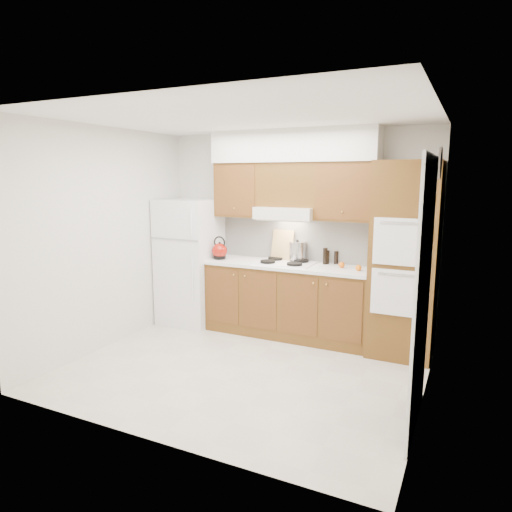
% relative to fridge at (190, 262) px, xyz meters
% --- Properties ---
extents(floor, '(3.60, 3.60, 0.00)m').
position_rel_fridge_xyz_m(floor, '(1.41, -1.14, -0.86)').
color(floor, beige).
rests_on(floor, ground).
extents(ceiling, '(3.60, 3.60, 0.00)m').
position_rel_fridge_xyz_m(ceiling, '(1.41, -1.14, 1.74)').
color(ceiling, white).
rests_on(ceiling, wall_back).
extents(wall_back, '(3.60, 0.02, 2.60)m').
position_rel_fridge_xyz_m(wall_back, '(1.41, 0.36, 0.44)').
color(wall_back, silver).
rests_on(wall_back, floor).
extents(wall_left, '(0.02, 3.00, 2.60)m').
position_rel_fridge_xyz_m(wall_left, '(-0.40, -1.14, 0.44)').
color(wall_left, silver).
rests_on(wall_left, floor).
extents(wall_right, '(0.02, 3.00, 2.60)m').
position_rel_fridge_xyz_m(wall_right, '(3.21, -1.14, 0.44)').
color(wall_right, silver).
rests_on(wall_right, floor).
extents(fridge, '(0.75, 0.72, 1.72)m').
position_rel_fridge_xyz_m(fridge, '(0.00, 0.00, 0.00)').
color(fridge, white).
rests_on(fridge, floor).
extents(base_cabinets, '(2.11, 0.60, 0.90)m').
position_rel_fridge_xyz_m(base_cabinets, '(1.43, 0.06, -0.41)').
color(base_cabinets, brown).
rests_on(base_cabinets, floor).
extents(countertop, '(2.13, 0.62, 0.04)m').
position_rel_fridge_xyz_m(countertop, '(1.43, 0.05, 0.06)').
color(countertop, white).
rests_on(countertop, base_cabinets).
extents(backsplash, '(2.11, 0.03, 0.56)m').
position_rel_fridge_xyz_m(backsplash, '(1.43, 0.34, 0.36)').
color(backsplash, white).
rests_on(backsplash, countertop).
extents(oven_cabinet, '(0.70, 0.65, 2.20)m').
position_rel_fridge_xyz_m(oven_cabinet, '(2.85, 0.03, 0.24)').
color(oven_cabinet, brown).
rests_on(oven_cabinet, floor).
extents(upper_cab_left, '(0.63, 0.33, 0.70)m').
position_rel_fridge_xyz_m(upper_cab_left, '(0.69, 0.19, 0.99)').
color(upper_cab_left, brown).
rests_on(upper_cab_left, wall_back).
extents(upper_cab_right, '(0.73, 0.33, 0.70)m').
position_rel_fridge_xyz_m(upper_cab_right, '(2.12, 0.19, 0.99)').
color(upper_cab_right, brown).
rests_on(upper_cab_right, wall_back).
extents(range_hood, '(0.75, 0.45, 0.15)m').
position_rel_fridge_xyz_m(range_hood, '(1.38, 0.13, 0.71)').
color(range_hood, silver).
rests_on(range_hood, wall_back).
extents(upper_cab_over_hood, '(0.75, 0.33, 0.55)m').
position_rel_fridge_xyz_m(upper_cab_over_hood, '(1.38, 0.19, 1.06)').
color(upper_cab_over_hood, brown).
rests_on(upper_cab_over_hood, range_hood).
extents(soffit, '(2.13, 0.36, 0.40)m').
position_rel_fridge_xyz_m(soffit, '(1.43, 0.18, 1.54)').
color(soffit, silver).
rests_on(soffit, wall_back).
extents(cooktop, '(0.74, 0.50, 0.01)m').
position_rel_fridge_xyz_m(cooktop, '(1.38, 0.07, 0.09)').
color(cooktop, white).
rests_on(cooktop, countertop).
extents(doorway, '(0.02, 0.90, 2.10)m').
position_rel_fridge_xyz_m(doorway, '(3.19, -1.49, 0.19)').
color(doorway, black).
rests_on(doorway, floor).
extents(wall_clock, '(0.02, 0.30, 0.30)m').
position_rel_fridge_xyz_m(wall_clock, '(3.19, -0.59, 1.29)').
color(wall_clock, '#3F3833').
rests_on(wall_clock, wall_right).
extents(kettle, '(0.25, 0.25, 0.20)m').
position_rel_fridge_xyz_m(kettle, '(0.49, -0.03, 0.19)').
color(kettle, maroon).
rests_on(kettle, countertop).
extents(cutting_board, '(0.30, 0.12, 0.39)m').
position_rel_fridge_xyz_m(cutting_board, '(1.27, 0.26, 0.28)').
color(cutting_board, tan).
rests_on(cutting_board, countertop).
extents(stock_pot, '(0.25, 0.25, 0.22)m').
position_rel_fridge_xyz_m(stock_pot, '(1.48, 0.25, 0.22)').
color(stock_pot, '#B5B5BA').
rests_on(stock_pot, cooktop).
extents(condiment_a, '(0.06, 0.06, 0.21)m').
position_rel_fridge_xyz_m(condiment_a, '(1.86, 0.23, 0.18)').
color(condiment_a, black).
rests_on(condiment_a, countertop).
extents(condiment_b, '(0.06, 0.06, 0.16)m').
position_rel_fridge_xyz_m(condiment_b, '(1.98, 0.31, 0.16)').
color(condiment_b, black).
rests_on(condiment_b, countertop).
extents(condiment_c, '(0.08, 0.08, 0.17)m').
position_rel_fridge_xyz_m(condiment_c, '(1.88, 0.26, 0.17)').
color(condiment_c, black).
rests_on(condiment_c, countertop).
extents(orange_near, '(0.09, 0.09, 0.07)m').
position_rel_fridge_xyz_m(orange_near, '(2.34, 0.00, 0.12)').
color(orange_near, '#FF9B0D').
rests_on(orange_near, countertop).
extents(orange_far, '(0.09, 0.09, 0.07)m').
position_rel_fridge_xyz_m(orange_far, '(2.11, 0.09, 0.12)').
color(orange_far, orange).
rests_on(orange_far, countertop).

